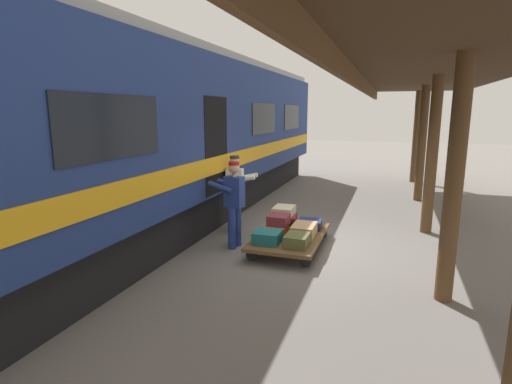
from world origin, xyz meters
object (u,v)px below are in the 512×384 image
Objects in this scene: suitcase_maroon_trunk at (284,220)px; suitcase_burgundy_valise at (279,220)px; luggage_cart at (290,237)px; suitcase_tan_vintage at (304,230)px; suitcase_olive_duffel at (297,240)px; train_car at (154,139)px; suitcase_orange_carryall at (276,229)px; suitcase_teal_softside at (268,237)px; porter_in_overalls at (233,201)px; porter_by_door at (236,191)px; suitcase_cream_canvas at (284,211)px; suitcase_navy_fabric at (310,224)px.

suitcase_maroon_trunk is 1.50× the size of suitcase_burgundy_valise.
suitcase_tan_vintage reaches higher than luggage_cart.
suitcase_tan_vintage is at bearing -90.00° from suitcase_olive_duffel.
train_car is 3.35m from suitcase_maroon_trunk.
suitcase_olive_duffel is 1.31m from suitcase_maroon_trunk.
suitcase_orange_carryall is 1.15× the size of suitcase_teal_softside.
suitcase_tan_vintage is 0.81m from suitcase_teal_softside.
suitcase_burgundy_valise reaches higher than suitcase_orange_carryall.
porter_by_door is (0.34, -0.99, 0.00)m from porter_in_overalls.
suitcase_cream_canvas is at bearing -89.66° from suitcase_orange_carryall.
suitcase_cream_canvas is at bearing -85.64° from suitcase_burgundy_valise.
luggage_cart is at bearing -166.01° from porter_in_overalls.
suitcase_tan_vintage is 0.54m from suitcase_burgundy_valise.
luggage_cart is 3.38× the size of suitcase_tan_vintage.
suitcase_maroon_trunk is at bearing -174.28° from train_car.
porter_by_door is (1.42, -0.72, 0.69)m from luggage_cart.
suitcase_olive_duffel is 1.49m from porter_in_overalls.
suitcase_teal_softside is (0.28, 0.59, 0.15)m from luggage_cart.
porter_by_door is at bearing -26.96° from luggage_cart.
porter_by_door is (1.14, -1.31, 0.54)m from suitcase_teal_softside.
suitcase_cream_canvas reaches higher than luggage_cart.
train_car is 3.25m from suitcase_cream_canvas.
luggage_cart is 0.67m from suitcase_teal_softside.
porter_in_overalls and porter_by_door have the same top height.
suitcase_burgundy_valise is at bearing -93.60° from suitcase_teal_softside.
suitcase_navy_fabric is at bearing -90.00° from suitcase_olive_duffel.
suitcase_teal_softside is (0.56, 1.18, 0.02)m from suitcase_navy_fabric.
suitcase_olive_duffel is at bearing 142.26° from porter_by_door.
porter_by_door reaches higher than suitcase_maroon_trunk.
luggage_cart is 1.26× the size of porter_by_door.
porter_in_overalls is (0.80, 0.85, 0.33)m from suitcase_cream_canvas.
suitcase_cream_canvas is at bearing 0.80° from suitcase_navy_fabric.
suitcase_cream_canvas is (0.04, -0.56, 0.05)m from suitcase_burgundy_valise.
luggage_cart is 1.73m from porter_by_door.
luggage_cart is 0.67m from suitcase_navy_fabric.
suitcase_maroon_trunk is 0.36× the size of porter_by_door.
luggage_cart is 0.39m from suitcase_burgundy_valise.
suitcase_tan_vintage and suitcase_maroon_trunk have the same top height.
suitcase_navy_fabric is 0.61m from suitcase_cream_canvas.
suitcase_burgundy_valise is (-2.93, 0.27, -1.51)m from train_car.
porter_in_overalls reaches higher than suitcase_orange_carryall.
suitcase_olive_duffel is at bearing 90.00° from suitcase_tan_vintage.
luggage_cart is 5.26× the size of suitcase_burgundy_valise.
porter_by_door is at bearing -32.32° from suitcase_orange_carryall.
suitcase_cream_canvas is (0.00, 0.01, 0.21)m from suitcase_maroon_trunk.
suitcase_navy_fabric is 0.85× the size of suitcase_cream_canvas.
suitcase_tan_vintage is 1.04× the size of suitcase_maroon_trunk.
porter_by_door is at bearing -6.92° from suitcase_cream_canvas.
suitcase_olive_duffel is at bearing 180.00° from suitcase_teal_softside.
suitcase_olive_duffel is 1.06× the size of suitcase_teal_softside.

